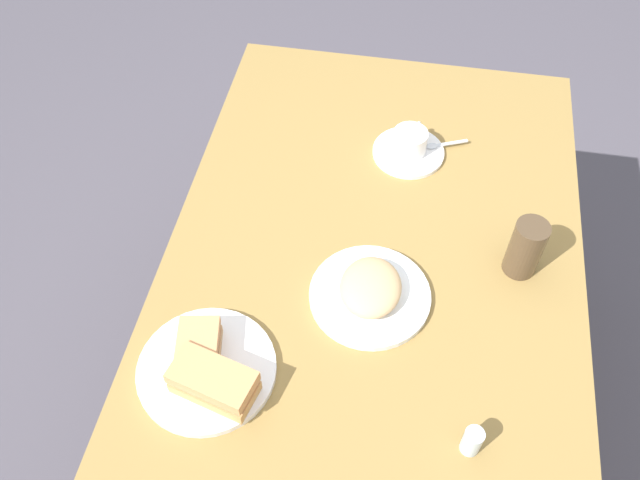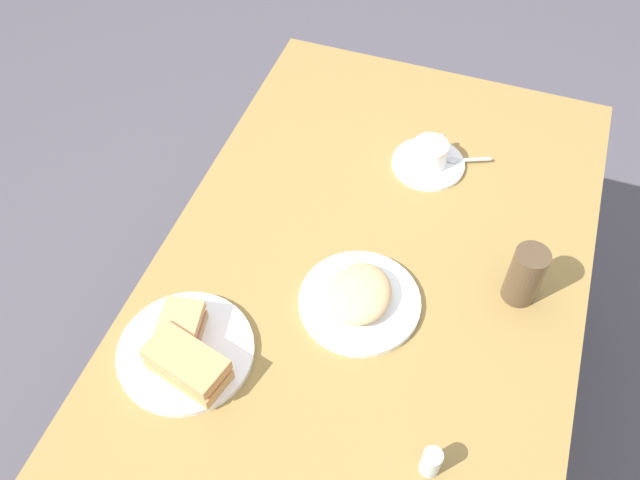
# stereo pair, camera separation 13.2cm
# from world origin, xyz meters

# --- Properties ---
(ground_plane) EXTENTS (6.00, 6.00, 0.00)m
(ground_plane) POSITION_xyz_m (0.00, 0.00, 0.00)
(ground_plane) COLOR #4E4A53
(dining_table) EXTENTS (1.29, 0.82, 0.72)m
(dining_table) POSITION_xyz_m (0.00, 0.00, 0.62)
(dining_table) COLOR olive
(dining_table) RESTS_ON ground_plane
(sandwich_plate) EXTENTS (0.24, 0.24, 0.01)m
(sandwich_plate) POSITION_xyz_m (0.29, -0.26, 0.72)
(sandwich_plate) COLOR white
(sandwich_plate) RESTS_ON dining_table
(sandwich_front) EXTENTS (0.13, 0.09, 0.05)m
(sandwich_front) POSITION_xyz_m (0.28, -0.27, 0.76)
(sandwich_front) COLOR tan
(sandwich_front) RESTS_ON sandwich_plate
(sandwich_back) EXTENTS (0.11, 0.15, 0.06)m
(sandwich_back) POSITION_xyz_m (0.33, -0.23, 0.76)
(sandwich_back) COLOR tan
(sandwich_back) RESTS_ON sandwich_plate
(coffee_saucer) EXTENTS (0.16, 0.16, 0.01)m
(coffee_saucer) POSITION_xyz_m (-0.31, 0.04, 0.72)
(coffee_saucer) COLOR white
(coffee_saucer) RESTS_ON dining_table
(coffee_cup) EXTENTS (0.10, 0.08, 0.05)m
(coffee_cup) POSITION_xyz_m (-0.31, 0.04, 0.76)
(coffee_cup) COLOR white
(coffee_cup) RESTS_ON coffee_saucer
(spoon) EXTENTS (0.05, 0.10, 0.01)m
(spoon) POSITION_xyz_m (-0.34, 0.11, 0.73)
(spoon) COLOR silver
(spoon) RESTS_ON coffee_saucer
(side_plate) EXTENTS (0.23, 0.23, 0.01)m
(side_plate) POSITION_xyz_m (0.09, 0.01, 0.72)
(side_plate) COLOR white
(side_plate) RESTS_ON dining_table
(side_food_pile) EXTENTS (0.14, 0.11, 0.04)m
(side_food_pile) POSITION_xyz_m (0.09, 0.01, 0.75)
(side_food_pile) COLOR tan
(side_food_pile) RESTS_ON side_plate
(salt_shaker) EXTENTS (0.03, 0.03, 0.06)m
(salt_shaker) POSITION_xyz_m (0.35, 0.20, 0.75)
(salt_shaker) COLOR silver
(salt_shaker) RESTS_ON dining_table
(drinking_glass) EXTENTS (0.06, 0.06, 0.13)m
(drinking_glass) POSITION_xyz_m (-0.03, 0.28, 0.78)
(drinking_glass) COLOR #4E3B28
(drinking_glass) RESTS_ON dining_table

